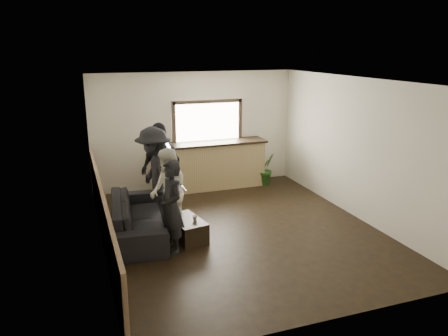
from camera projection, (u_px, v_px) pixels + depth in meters
name	position (u px, v px, depth m)	size (l,w,h in m)	color
ground	(240.00, 230.00, 8.27)	(5.00, 6.00, 0.01)	black
room_shell	(202.00, 159.00, 7.64)	(5.01, 6.01, 2.80)	silver
bar_counter	(211.00, 162.00, 10.64)	(2.70, 0.68, 2.13)	tan
sofa	(138.00, 217.00, 8.02)	(2.33, 0.91, 0.68)	black
coffee_table	(187.00, 229.00, 7.86)	(0.48, 0.86, 0.38)	black
cup_a	(179.00, 215.00, 7.89)	(0.11, 0.11, 0.09)	silver
cup_b	(195.00, 218.00, 7.75)	(0.09, 0.09, 0.09)	silver
potted_plant	(266.00, 169.00, 10.95)	(0.44, 0.36, 0.80)	#2D6623
person_a	(172.00, 207.00, 7.24)	(0.51, 0.64, 1.59)	black
person_b	(168.00, 192.00, 7.93)	(0.65, 0.82, 1.62)	silver
person_c	(154.00, 175.00, 8.52)	(0.71, 1.22, 1.89)	black
person_d	(161.00, 166.00, 9.22)	(1.16, 0.99, 1.86)	black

